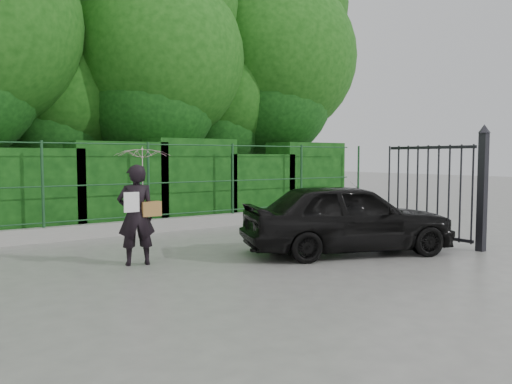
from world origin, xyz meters
TOP-DOWN VIEW (x-y plane):
  - ground at (0.00, 0.00)m, footprint 80.00×80.00m
  - kerb at (0.00, 4.50)m, footprint 14.00×0.25m
  - fence at (0.22, 4.50)m, footprint 14.13×0.06m
  - hedge at (0.07, 5.50)m, footprint 14.20×1.20m
  - trees at (1.14, 7.74)m, footprint 17.10×6.15m
  - gate at (4.60, -0.72)m, footprint 0.22×2.33m
  - woman at (-1.04, 1.36)m, footprint 0.94×0.92m
  - car at (2.42, 0.10)m, footprint 4.14×2.79m

SIDE VIEW (x-z plane):
  - ground at x=0.00m, z-range 0.00..0.00m
  - kerb at x=0.00m, z-range 0.00..0.30m
  - car at x=2.42m, z-range 0.00..1.31m
  - hedge at x=0.07m, z-range -0.09..2.14m
  - gate at x=4.60m, z-range 0.01..2.37m
  - fence at x=0.22m, z-range 0.30..2.10m
  - woman at x=-1.04m, z-range 0.30..2.23m
  - trees at x=1.14m, z-range 0.58..8.66m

